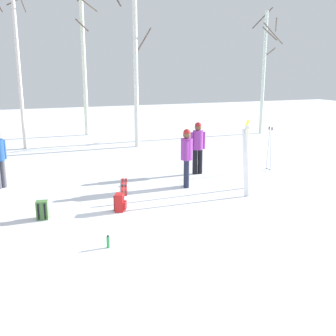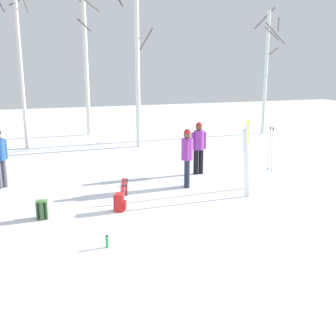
{
  "view_description": "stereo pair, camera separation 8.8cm",
  "coord_description": "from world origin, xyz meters",
  "px_view_note": "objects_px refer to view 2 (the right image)",
  "views": [
    {
      "loc": [
        -3.37,
        -7.49,
        3.39
      ],
      "look_at": [
        0.2,
        1.6,
        1.0
      ],
      "focal_mm": 43.44,
      "sensor_mm": 36.0,
      "label": 1
    },
    {
      "loc": [
        -3.29,
        -7.52,
        3.39
      ],
      "look_at": [
        0.2,
        1.6,
        1.0
      ],
      "focal_mm": 43.44,
      "sensor_mm": 36.0,
      "label": 2
    }
  ],
  "objects_px": {
    "ski_poles_0": "(271,148)",
    "birch_tree_3": "(86,60)",
    "water_bottle_0": "(107,242)",
    "person_1": "(0,155)",
    "person_2": "(199,145)",
    "ski_pair_lying_0": "(125,186)",
    "birch_tree_4": "(137,59)",
    "person_0": "(187,154)",
    "ski_pair_planted_0": "(246,162)",
    "birch_tree_5": "(266,69)",
    "backpack_0": "(120,203)",
    "ski_pair_planted_2": "(247,155)",
    "birch_tree_2": "(20,59)",
    "backpack_1": "(42,210)"
  },
  "relations": [
    {
      "from": "ski_poles_0",
      "to": "birch_tree_3",
      "type": "xyz_separation_m",
      "value": [
        -4.29,
        10.07,
        3.0
      ]
    },
    {
      "from": "water_bottle_0",
      "to": "ski_poles_0",
      "type": "bearing_deg",
      "value": 31.74
    },
    {
      "from": "person_1",
      "to": "person_2",
      "type": "height_order",
      "value": "same"
    },
    {
      "from": "person_1",
      "to": "water_bottle_0",
      "type": "height_order",
      "value": "person_1"
    },
    {
      "from": "ski_poles_0",
      "to": "person_1",
      "type": "bearing_deg",
      "value": 172.34
    },
    {
      "from": "person_1",
      "to": "birch_tree_3",
      "type": "bearing_deg",
      "value": 64.97
    },
    {
      "from": "ski_pair_lying_0",
      "to": "birch_tree_4",
      "type": "bearing_deg",
      "value": 69.36
    },
    {
      "from": "person_0",
      "to": "birch_tree_3",
      "type": "relative_size",
      "value": 0.23
    },
    {
      "from": "birch_tree_4",
      "to": "ski_pair_planted_0",
      "type": "bearing_deg",
      "value": -85.99
    },
    {
      "from": "ski_pair_lying_0",
      "to": "birch_tree_5",
      "type": "distance_m",
      "value": 12.52
    },
    {
      "from": "person_0",
      "to": "ski_pair_lying_0",
      "type": "xyz_separation_m",
      "value": [
        -1.72,
        0.66,
        -0.97
      ]
    },
    {
      "from": "person_0",
      "to": "backpack_0",
      "type": "distance_m",
      "value": 2.84
    },
    {
      "from": "water_bottle_0",
      "to": "person_2",
      "type": "bearing_deg",
      "value": 48.18
    },
    {
      "from": "backpack_0",
      "to": "birch_tree_3",
      "type": "relative_size",
      "value": 0.06
    },
    {
      "from": "ski_pair_planted_2",
      "to": "birch_tree_5",
      "type": "height_order",
      "value": "birch_tree_5"
    },
    {
      "from": "ski_pair_planted_2",
      "to": "backpack_0",
      "type": "xyz_separation_m",
      "value": [
        -3.88,
        -0.56,
        -0.78
      ]
    },
    {
      "from": "birch_tree_4",
      "to": "birch_tree_3",
      "type": "bearing_deg",
      "value": 109.47
    },
    {
      "from": "person_1",
      "to": "ski_pair_lying_0",
      "type": "relative_size",
      "value": 0.96
    },
    {
      "from": "ski_pair_planted_0",
      "to": "ski_pair_lying_0",
      "type": "bearing_deg",
      "value": 143.71
    },
    {
      "from": "birch_tree_3",
      "to": "birch_tree_4",
      "type": "relative_size",
      "value": 1.0
    },
    {
      "from": "ski_pair_planted_0",
      "to": "ski_poles_0",
      "type": "distance_m",
      "value": 3.11
    },
    {
      "from": "ski_poles_0",
      "to": "birch_tree_2",
      "type": "relative_size",
      "value": 0.21
    },
    {
      "from": "water_bottle_0",
      "to": "birch_tree_5",
      "type": "bearing_deg",
      "value": 45.44
    },
    {
      "from": "person_0",
      "to": "birch_tree_2",
      "type": "height_order",
      "value": "birch_tree_2"
    },
    {
      "from": "birch_tree_2",
      "to": "birch_tree_4",
      "type": "relative_size",
      "value": 0.97
    },
    {
      "from": "ski_pair_planted_2",
      "to": "backpack_1",
      "type": "distance_m",
      "value": 5.76
    },
    {
      "from": "birch_tree_5",
      "to": "person_0",
      "type": "bearing_deg",
      "value": -135.02
    },
    {
      "from": "water_bottle_0",
      "to": "birch_tree_3",
      "type": "relative_size",
      "value": 0.03
    },
    {
      "from": "person_0",
      "to": "person_1",
      "type": "height_order",
      "value": "same"
    },
    {
      "from": "ski_pair_planted_0",
      "to": "birch_tree_3",
      "type": "bearing_deg",
      "value": 99.42
    },
    {
      "from": "ski_pair_planted_0",
      "to": "person_1",
      "type": "bearing_deg",
      "value": 152.18
    },
    {
      "from": "person_0",
      "to": "person_1",
      "type": "relative_size",
      "value": 1.0
    },
    {
      "from": "ski_pair_planted_2",
      "to": "ski_pair_lying_0",
      "type": "relative_size",
      "value": 1.12
    },
    {
      "from": "person_1",
      "to": "ski_pair_lying_0",
      "type": "bearing_deg",
      "value": -19.51
    },
    {
      "from": "person_0",
      "to": "ski_pair_planted_0",
      "type": "relative_size",
      "value": 0.88
    },
    {
      "from": "ski_pair_lying_0",
      "to": "ski_poles_0",
      "type": "height_order",
      "value": "ski_poles_0"
    },
    {
      "from": "birch_tree_5",
      "to": "ski_poles_0",
      "type": "bearing_deg",
      "value": -122.29
    },
    {
      "from": "ski_pair_lying_0",
      "to": "birch_tree_2",
      "type": "relative_size",
      "value": 0.25
    },
    {
      "from": "person_2",
      "to": "backpack_1",
      "type": "bearing_deg",
      "value": -154.24
    },
    {
      "from": "ski_pair_planted_0",
      "to": "birch_tree_3",
      "type": "distance_m",
      "value": 12.68
    },
    {
      "from": "backpack_1",
      "to": "person_2",
      "type": "bearing_deg",
      "value": 25.76
    },
    {
      "from": "ski_pair_planted_0",
      "to": "water_bottle_0",
      "type": "xyz_separation_m",
      "value": [
        -4.23,
        -1.89,
        -0.85
      ]
    },
    {
      "from": "backpack_0",
      "to": "water_bottle_0",
      "type": "bearing_deg",
      "value": -111.1
    },
    {
      "from": "backpack_0",
      "to": "person_2",
      "type": "bearing_deg",
      "value": 38.15
    },
    {
      "from": "ski_pair_lying_0",
      "to": "ski_poles_0",
      "type": "distance_m",
      "value": 5.15
    },
    {
      "from": "ski_poles_0",
      "to": "water_bottle_0",
      "type": "height_order",
      "value": "ski_poles_0"
    },
    {
      "from": "birch_tree_2",
      "to": "birch_tree_3",
      "type": "distance_m",
      "value": 4.28
    },
    {
      "from": "birch_tree_3",
      "to": "birch_tree_5",
      "type": "height_order",
      "value": "birch_tree_3"
    },
    {
      "from": "backpack_0",
      "to": "backpack_1",
      "type": "xyz_separation_m",
      "value": [
        -1.81,
        0.14,
        0.0
      ]
    },
    {
      "from": "ski_pair_planted_0",
      "to": "birch_tree_5",
      "type": "height_order",
      "value": "birch_tree_5"
    }
  ]
}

